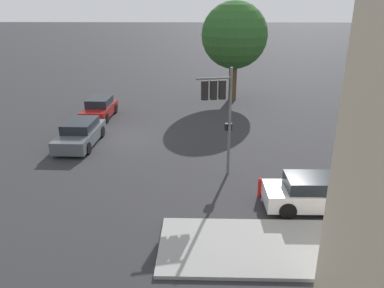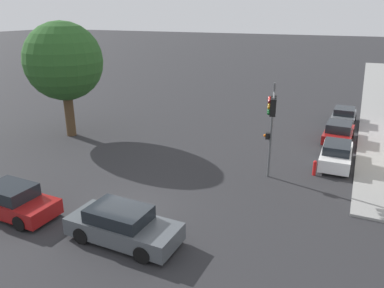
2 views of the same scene
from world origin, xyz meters
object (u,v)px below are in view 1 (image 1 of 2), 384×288
street_tree (234,36)px  crossing_car_0 (100,108)px  traffic_signal (218,100)px  crossing_car_1 (80,134)px  fire_hydrant (260,187)px  parked_car_0 (315,194)px

street_tree → crossing_car_0: size_ratio=1.99×
traffic_signal → crossing_car_1: traffic_signal is taller
fire_hydrant → crossing_car_0: bearing=-139.4°
parked_car_0 → fire_hydrant: 2.39m
fire_hydrant → parked_car_0: bearing=65.0°
crossing_car_1 → traffic_signal: bearing=65.1°
traffic_signal → crossing_car_0: (-9.96, -8.62, -3.22)m
crossing_car_1 → parked_car_0: size_ratio=1.12×
crossing_car_0 → traffic_signal: bearing=42.5°
street_tree → fire_hydrant: 18.88m
crossing_car_0 → parked_car_0: bearing=45.3°
street_tree → traffic_signal: (15.83, -1.96, -1.70)m
parked_car_0 → traffic_signal: bearing=140.0°
traffic_signal → fire_hydrant: (2.34, 1.90, -3.44)m
street_tree → parked_car_0: size_ratio=1.97×
street_tree → parked_car_0: street_tree is taller
crossing_car_0 → parked_car_0: crossing_car_0 is taller
street_tree → traffic_signal: bearing=-7.1°
parked_car_0 → crossing_car_0: bearing=133.1°
traffic_signal → parked_car_0: 6.16m
parked_car_0 → street_tree: bearing=95.7°
crossing_car_0 → parked_car_0: (13.30, 12.68, 0.01)m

